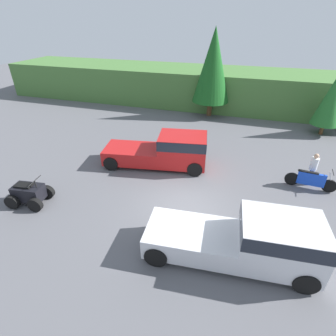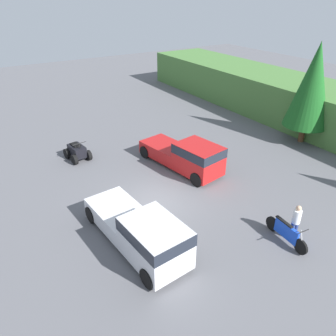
# 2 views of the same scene
# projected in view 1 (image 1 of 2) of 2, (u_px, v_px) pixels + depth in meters

# --- Properties ---
(ground_plane) EXTENTS (80.00, 80.00, 0.00)m
(ground_plane) POSITION_uv_depth(u_px,v_px,m) (185.00, 206.00, 12.12)
(ground_plane) COLOR #5B5B60
(hillside_backdrop) EXTENTS (44.00, 6.00, 3.24)m
(hillside_backdrop) POSITION_uv_depth(u_px,v_px,m) (227.00, 89.00, 24.45)
(hillside_backdrop) COLOR #477538
(hillside_backdrop) RESTS_ON ground_plane
(tree_left) EXTENTS (3.05, 3.05, 6.93)m
(tree_left) POSITION_uv_depth(u_px,v_px,m) (213.00, 66.00, 20.83)
(tree_left) COLOR brown
(tree_left) RESTS_ON ground_plane
(tree_mid_left) EXTENTS (1.91, 1.91, 4.34)m
(tree_mid_left) POSITION_uv_depth(u_px,v_px,m) (331.00, 100.00, 18.01)
(tree_mid_left) COLOR brown
(tree_mid_left) RESTS_ON ground_plane
(pickup_truck_red) EXTENTS (6.02, 2.92, 1.94)m
(pickup_truck_red) POSITION_uv_depth(u_px,v_px,m) (166.00, 150.00, 14.80)
(pickup_truck_red) COLOR red
(pickup_truck_red) RESTS_ON ground_plane
(pickup_truck_second) EXTENTS (6.06, 2.50, 1.94)m
(pickup_truck_second) POSITION_uv_depth(u_px,v_px,m) (250.00, 239.00, 8.95)
(pickup_truck_second) COLOR silver
(pickup_truck_second) RESTS_ON ground_plane
(dirt_bike) EXTENTS (2.40, 0.60, 1.15)m
(dirt_bike) POSITION_uv_depth(u_px,v_px,m) (311.00, 180.00, 13.10)
(dirt_bike) COLOR black
(dirt_bike) RESTS_ON ground_plane
(quad_atv) EXTENTS (1.93, 1.42, 1.30)m
(quad_atv) POSITION_uv_depth(u_px,v_px,m) (29.00, 194.00, 12.05)
(quad_atv) COLOR black
(quad_atv) RESTS_ON ground_plane
(rider_person) EXTENTS (0.43, 0.43, 1.74)m
(rider_person) POSITION_uv_depth(u_px,v_px,m) (313.00, 168.00, 13.22)
(rider_person) COLOR navy
(rider_person) RESTS_ON ground_plane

